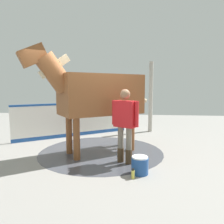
# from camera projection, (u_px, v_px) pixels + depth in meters

# --- Properties ---
(ground_plane) EXTENTS (16.00, 16.00, 0.02)m
(ground_plane) POSITION_uv_depth(u_px,v_px,m) (94.00, 154.00, 5.48)
(ground_plane) COLOR gray
(wet_patch) EXTENTS (3.27, 3.27, 0.00)m
(wet_patch) POSITION_uv_depth(u_px,v_px,m) (101.00, 151.00, 5.65)
(wet_patch) COLOR #42444C
(wet_patch) RESTS_ON ground
(barrier_wall) EXTENTS (3.40, 2.45, 1.18)m
(barrier_wall) POSITION_uv_depth(u_px,v_px,m) (74.00, 121.00, 7.41)
(barrier_wall) COLOR white
(barrier_wall) RESTS_ON ground
(roof_post_far) EXTENTS (0.16, 0.16, 2.68)m
(roof_post_far) POSITION_uv_depth(u_px,v_px,m) (151.00, 97.00, 8.11)
(roof_post_far) COLOR #B7B2A8
(roof_post_far) RESTS_ON ground
(horse) EXTENTS (2.93, 2.27, 2.67)m
(horse) POSITION_uv_depth(u_px,v_px,m) (97.00, 94.00, 5.41)
(horse) COLOR brown
(horse) RESTS_ON ground
(handler) EXTENTS (0.60, 0.42, 1.67)m
(handler) POSITION_uv_depth(u_px,v_px,m) (125.00, 121.00, 4.71)
(handler) COLOR #47331E
(handler) RESTS_ON ground
(wash_bucket) EXTENTS (0.34, 0.34, 0.35)m
(wash_bucket) POSITION_uv_depth(u_px,v_px,m) (140.00, 165.00, 4.18)
(wash_bucket) COLOR #1E478C
(wash_bucket) RESTS_ON ground
(bottle_shampoo) EXTENTS (0.06, 0.06, 0.20)m
(bottle_shampoo) POSITION_uv_depth(u_px,v_px,m) (133.00, 174.00, 3.97)
(bottle_shampoo) COLOR #D8CC4C
(bottle_shampoo) RESTS_ON ground
(bottle_spray) EXTENTS (0.08, 0.08, 0.21)m
(bottle_spray) POSITION_uv_depth(u_px,v_px,m) (144.00, 163.00, 4.50)
(bottle_spray) COLOR blue
(bottle_spray) RESTS_ON ground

